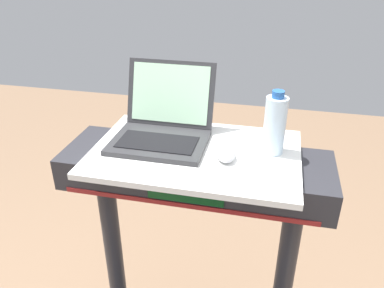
{
  "coord_description": "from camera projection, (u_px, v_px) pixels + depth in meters",
  "views": [
    {
      "loc": [
        0.24,
        -0.38,
        1.75
      ],
      "look_at": [
        0.0,
        0.65,
        1.2
      ],
      "focal_mm": 35.86,
      "sensor_mm": 36.0,
      "label": 1
    }
  ],
  "objects": [
    {
      "name": "desk_board",
      "position": [
        195.0,
        153.0,
        1.26
      ],
      "size": [
        0.68,
        0.45,
        0.02
      ],
      "primitive_type": "cube",
      "color": "white",
      "rests_on": "treadmill_base"
    },
    {
      "name": "water_bottle",
      "position": [
        275.0,
        125.0,
        1.2
      ],
      "size": [
        0.07,
        0.07,
        0.21
      ],
      "color": "silver",
      "rests_on": "desk_board"
    },
    {
      "name": "laptop",
      "position": [
        163.0,
        126.0,
        1.31
      ],
      "size": [
        0.32,
        0.31,
        0.24
      ],
      "rotation": [
        0.0,
        0.0,
        -0.01
      ],
      "color": "#2D2D30",
      "rests_on": "desk_board"
    },
    {
      "name": "computer_mouse",
      "position": [
        225.0,
        154.0,
        1.2
      ],
      "size": [
        0.08,
        0.11,
        0.03
      ],
      "primitive_type": "ellipsoid",
      "rotation": [
        0.0,
        0.0,
        0.26
      ],
      "color": "#B2B2B7",
      "rests_on": "desk_board"
    }
  ]
}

